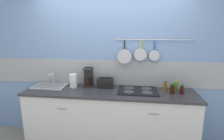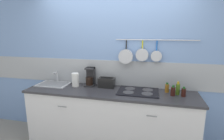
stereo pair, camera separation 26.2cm
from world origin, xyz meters
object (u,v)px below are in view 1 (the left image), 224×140
bottle_hot_sauce (172,89)px  coffee_maker (88,79)px  bottle_olive_oil (176,87)px  bottle_dish_soap (182,90)px  toaster (105,83)px  bottle_cooking_wine (165,86)px  paper_towel_roll (73,81)px

bottle_hot_sauce → coffee_maker: bearing=171.8°
bottle_hot_sauce → bottle_olive_oil: size_ratio=0.79×
bottle_olive_oil → bottle_dish_soap: bearing=-41.7°
bottle_olive_oil → bottle_dish_soap: 0.10m
toaster → bottle_cooking_wine: 0.95m
bottle_hot_sauce → toaster: bearing=171.6°
bottle_hot_sauce → bottle_dish_soap: bottle_hot_sauce is taller
toaster → bottle_dish_soap: 1.18m
bottle_olive_oil → bottle_dish_soap: (0.07, -0.06, -0.02)m
toaster → coffee_maker: bearing=172.4°
coffee_maker → toaster: size_ratio=1.12×
coffee_maker → bottle_dish_soap: (1.47, -0.19, -0.07)m
bottle_dish_soap → bottle_hot_sauce: bearing=180.0°
paper_towel_roll → bottle_dish_soap: size_ratio=1.58×
toaster → bottle_dish_soap: size_ratio=1.96×
toaster → bottle_hot_sauce: bearing=-8.4°
coffee_maker → bottle_dish_soap: 1.48m
toaster → bottle_olive_oil: bottle_olive_oil is taller
bottle_olive_oil → bottle_hot_sauce: bearing=-138.5°
bottle_cooking_wine → toaster: bearing=179.0°
bottle_cooking_wine → bottle_dish_soap: bottle_cooking_wine is taller
bottle_hot_sauce → bottle_olive_oil: 0.10m
paper_towel_roll → bottle_dish_soap: 1.70m
toaster → bottle_cooking_wine: bearing=-1.0°
bottle_cooking_wine → bottle_olive_oil: size_ratio=0.76×
bottle_hot_sauce → paper_towel_roll: bearing=176.6°
toaster → bottle_olive_oil: size_ratio=1.42×
coffee_maker → toaster: (0.30, -0.04, -0.05)m
toaster → bottle_olive_oil: bearing=-4.5°
paper_towel_roll → bottle_hot_sauce: paper_towel_roll is taller
coffee_maker → bottle_hot_sauce: (1.32, -0.19, -0.06)m
paper_towel_roll → coffee_maker: 0.25m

